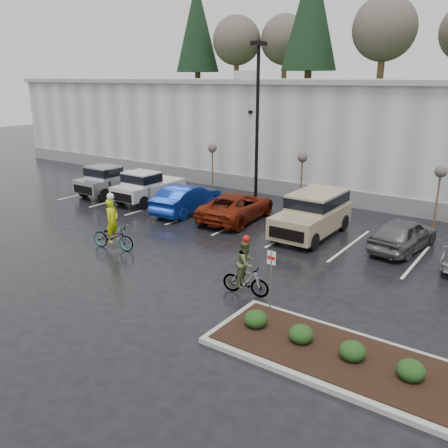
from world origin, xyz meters
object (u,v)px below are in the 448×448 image
Objects in this scene: pickup_silver at (115,179)px; cyclist_olive at (246,273)px; sapling_west at (212,151)px; suv_tan at (311,215)px; lamppost at (257,107)px; fire_lane_sign at (271,274)px; car_blue at (187,198)px; car_red at (237,206)px; car_grey at (403,234)px; sapling_mid at (302,160)px; cyclist_hivis at (113,232)px; sapling_east at (440,175)px; pickup_white at (152,185)px.

cyclist_olive reaches higher than pickup_silver.
sapling_west is 0.63× the size of suv_tan.
fire_lane_sign is at bearing -56.54° from lamppost.
fire_lane_sign is at bearing 137.29° from car_blue.
car_grey is at bearing 177.36° from car_red.
fire_lane_sign is 8.83m from car_grey.
cyclist_hivis is (-3.46, -11.50, -1.95)m from sapling_mid.
cyclist_hivis reaches higher than car_grey.
cyclist_olive is (8.46, -7.06, 0.01)m from car_blue.
car_red is at bearing -108.02° from sapling_mid.
sapling_mid is at bearing 180.00° from sapling_east.
cyclist_olive is (-1.43, 0.77, -0.60)m from fire_lane_sign.
lamppost is at bearing 20.08° from pickup_silver.
sapling_east reaches higher than fire_lane_sign.
fire_lane_sign is 1.73m from cyclist_olive.
sapling_west is at bearing 41.24° from pickup_silver.
cyclist_olive reaches higher than car_red.
sapling_mid is at bearing 112.49° from fire_lane_sign.
pickup_white is at bearing -109.22° from sapling_west.
lamppost is 10.48m from sapling_east.
car_red is at bearing -177.04° from car_blue.
pickup_silver is (-16.62, 8.58, -0.43)m from fire_lane_sign.
car_red is at bearing 10.58° from car_grey.
car_grey is at bearing -95.60° from sapling_east.
cyclist_hivis is at bearing -42.80° from pickup_silver.
car_grey is (1.79, 8.62, -0.68)m from fire_lane_sign.
sapling_mid is at bearing -27.56° from cyclist_hivis.
pickup_silver is at bearing 152.70° from fire_lane_sign.
sapling_west reaches higher than pickup_white.
lamppost is 7.90m from pickup_white.
car_grey is (13.59, -4.18, -2.00)m from sapling_west.
sapling_east reaches higher than suv_tan.
sapling_east is (14.00, 0.00, 0.00)m from sapling_west.
sapling_west is 0.62× the size of pickup_silver.
sapling_west reaches higher than suv_tan.
suv_tan is at bearing -26.75° from sapling_west.
fire_lane_sign is at bearing -32.92° from pickup_white.
car_blue is (-9.89, 7.83, -0.60)m from fire_lane_sign.
lamppost is 11.25m from car_grey.
lamppost reaches higher than pickup_silver.
pickup_white is 1.07× the size of car_blue.
lamppost is 1.77× the size of pickup_silver.
car_red is at bearing 27.41° from cyclist_olive.
pickup_silver reaches higher than car_red.
suv_tan is at bearing -34.67° from lamppost.
cyclist_hivis reaches higher than pickup_white.
cyclist_olive reaches higher than car_grey.
fire_lane_sign is 0.52× the size of car_grey.
sapling_west reaches higher than cyclist_olive.
car_grey is at bearing -18.34° from lamppost.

